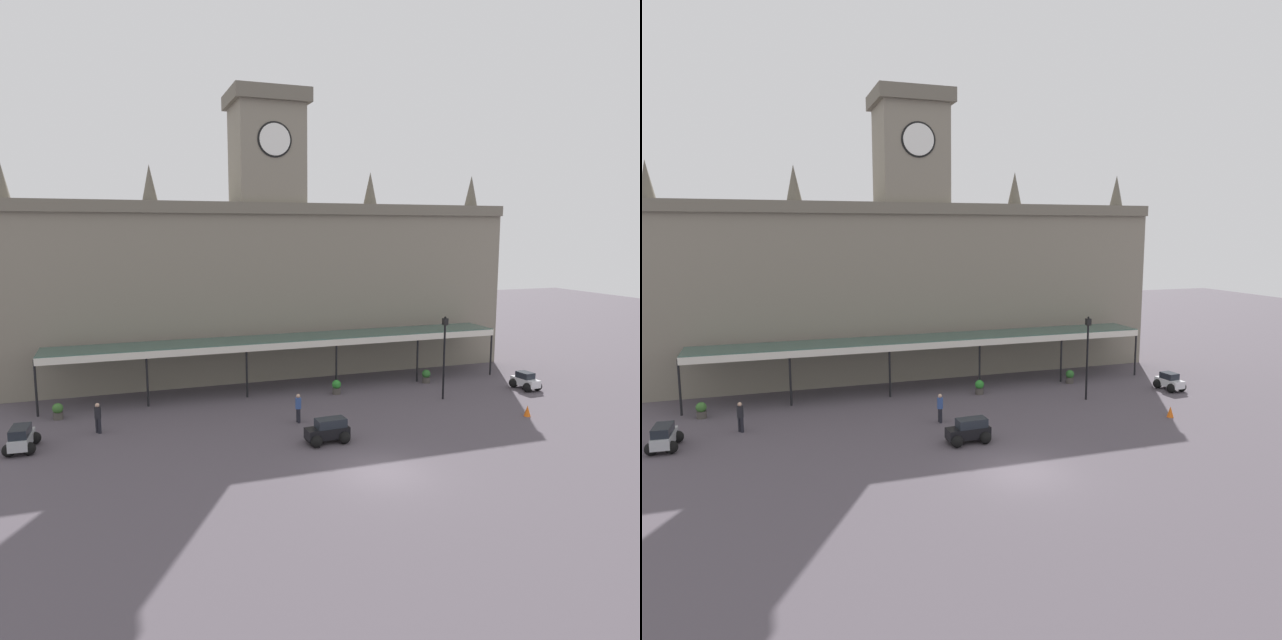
# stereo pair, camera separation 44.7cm
# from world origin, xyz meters

# --- Properties ---
(ground_plane) EXTENTS (140.00, 140.00, 0.00)m
(ground_plane) POSITION_xyz_m (0.00, 0.00, 0.00)
(ground_plane) COLOR #504850
(station_building) EXTENTS (37.33, 5.90, 20.81)m
(station_building) POSITION_xyz_m (0.00, 20.61, 7.16)
(station_building) COLOR gray
(station_building) RESTS_ON ground
(entrance_canopy) EXTENTS (31.52, 3.26, 3.58)m
(entrance_canopy) POSITION_xyz_m (0.00, 15.44, 3.44)
(entrance_canopy) COLOR #38564C
(entrance_canopy) RESTS_ON ground
(car_white_sedan) EXTENTS (1.63, 2.12, 1.19)m
(car_white_sedan) POSITION_xyz_m (15.48, 9.82, 0.50)
(car_white_sedan) COLOR silver
(car_white_sedan) RESTS_ON ground
(car_black_estate) EXTENTS (2.29, 1.61, 1.27)m
(car_black_estate) POSITION_xyz_m (-1.03, 4.45, 0.56)
(car_black_estate) COLOR black
(car_black_estate) RESTS_ON ground
(car_silver_estate) EXTENTS (1.62, 2.29, 1.27)m
(car_silver_estate) POSITION_xyz_m (-15.79, 8.40, 0.56)
(car_silver_estate) COLOR #B2B5BA
(car_silver_estate) RESTS_ON ground
(pedestrian_near_entrance) EXTENTS (0.34, 0.39, 1.67)m
(pedestrian_near_entrance) POSITION_xyz_m (-1.50, 8.06, 0.91)
(pedestrian_near_entrance) COLOR black
(pedestrian_near_entrance) RESTS_ON ground
(pedestrian_crossing_forecourt) EXTENTS (0.34, 0.35, 1.67)m
(pedestrian_crossing_forecourt) POSITION_xyz_m (-12.24, 9.92, 0.91)
(pedestrian_crossing_forecourt) COLOR black
(pedestrian_crossing_forecourt) RESTS_ON ground
(victorian_lamppost) EXTENTS (0.30, 0.30, 5.45)m
(victorian_lamppost) POSITION_xyz_m (8.80, 9.52, 3.35)
(victorian_lamppost) COLOR black
(victorian_lamppost) RESTS_ON ground
(traffic_cone) EXTENTS (0.40, 0.40, 0.65)m
(traffic_cone) POSITION_xyz_m (11.60, 4.70, 0.32)
(traffic_cone) COLOR orange
(traffic_cone) RESTS_ON ground
(planter_by_canopy) EXTENTS (0.60, 0.60, 0.96)m
(planter_by_canopy) POSITION_xyz_m (-14.51, 13.22, 0.49)
(planter_by_canopy) COLOR #47423D
(planter_by_canopy) RESTS_ON ground
(planter_near_kerb) EXTENTS (0.60, 0.60, 0.96)m
(planter_near_kerb) POSITION_xyz_m (2.69, 12.95, 0.49)
(planter_near_kerb) COLOR #47423D
(planter_near_kerb) RESTS_ON ground
(planter_forecourt_centre) EXTENTS (0.60, 0.60, 0.96)m
(planter_forecourt_centre) POSITION_xyz_m (9.85, 13.60, 0.49)
(planter_forecourt_centre) COLOR #47423D
(planter_forecourt_centre) RESTS_ON ground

